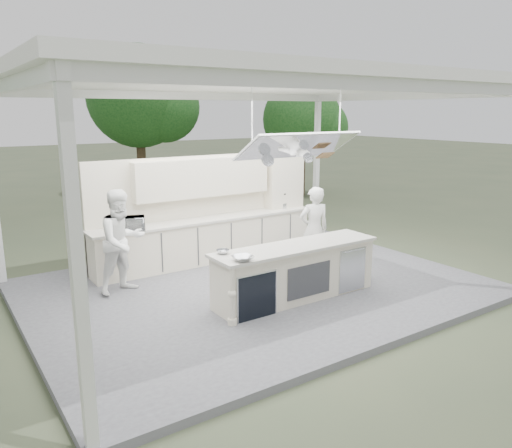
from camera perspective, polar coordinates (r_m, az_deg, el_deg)
ground at (r=9.43m, az=0.11°, el=-7.69°), size 90.00×90.00×0.00m
stage_deck at (r=9.41m, az=0.11°, el=-7.35°), size 8.00×6.00×0.12m
tent at (r=8.83m, az=0.18°, el=15.46°), size 8.20×6.20×3.86m
demo_island at (r=8.64m, az=4.50°, el=-5.49°), size 3.10×0.79×0.95m
back_counter at (r=10.80m, az=-5.56°, el=-1.75°), size 5.08×0.72×0.95m
back_wall_unit at (r=11.00m, az=-4.16°, el=3.74°), size 5.05×0.48×2.25m
tree_cluster at (r=17.74m, az=-18.77°, el=12.11°), size 19.55×9.40×5.85m
head_chef at (r=10.05m, az=6.63°, el=-0.61°), size 0.72×0.57×1.73m
sous_chef at (r=9.13m, az=-15.04°, el=-1.93°), size 1.05×0.91×1.86m
toaster_oven at (r=9.80m, az=-14.00°, el=0.05°), size 0.56×0.47×0.27m
bowl_large at (r=7.62m, az=-1.54°, el=-3.93°), size 0.33×0.33×0.08m
bowl_small at (r=8.00m, az=-3.81°, el=-3.17°), size 0.27×0.27×0.07m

